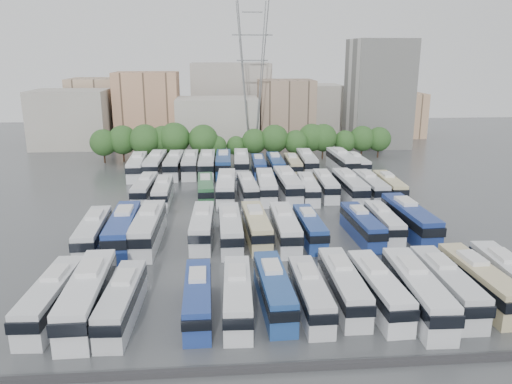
{
  "coord_description": "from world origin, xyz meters",
  "views": [
    {
      "loc": [
        -6.48,
        -64.83,
        22.83
      ],
      "look_at": [
        -0.76,
        5.62,
        3.0
      ],
      "focal_mm": 35.0,
      "sensor_mm": 36.0,
      "label": 1
    }
  ],
  "objects": [
    {
      "name": "ground",
      "position": [
        0.0,
        0.0,
        0.0
      ],
      "size": [
        220.0,
        220.0,
        0.0
      ],
      "primitive_type": "plane",
      "color": "#424447",
      "rests_on": "ground"
    },
    {
      "name": "parapet",
      "position": [
        0.0,
        -33.0,
        0.25
      ],
      "size": [
        56.0,
        0.5,
        0.5
      ],
      "primitive_type": "cube",
      "color": "#2D2D30",
      "rests_on": "ground"
    },
    {
      "name": "tree_line",
      "position": [
        -2.22,
        42.12,
        4.57
      ],
      "size": [
        65.6,
        7.86,
        8.51
      ],
      "color": "black",
      "rests_on": "ground"
    },
    {
      "name": "city_buildings",
      "position": [
        -7.46,
        71.86,
        7.87
      ],
      "size": [
        102.0,
        35.0,
        20.0
      ],
      "color": "#9E998E",
      "rests_on": "ground"
    },
    {
      "name": "apartment_tower",
      "position": [
        34.0,
        58.0,
        13.0
      ],
      "size": [
        14.0,
        14.0,
        26.0
      ],
      "primitive_type": "cube",
      "color": "silver",
      "rests_on": "ground"
    },
    {
      "name": "electricity_pylon",
      "position": [
        2.0,
        50.0,
        18.66
      ],
      "size": [
        9.0,
        6.91,
        33.83
      ],
      "color": "slate",
      "rests_on": "ground"
    },
    {
      "name": "bus_r0_s0",
      "position": [
        -21.39,
        -23.36,
        1.84
      ],
      "size": [
        3.21,
        12.09,
        3.76
      ],
      "rotation": [
        0.0,
        0.0,
        -0.05
      ],
      "color": "silver",
      "rests_on": "ground"
    },
    {
      "name": "bus_r0_s1",
      "position": [
        -18.14,
        -23.64,
        2.06
      ],
      "size": [
        3.17,
        13.44,
        4.2
      ],
      "rotation": [
        0.0,
        0.0,
        0.02
      ],
      "color": "silver",
      "rests_on": "ground"
    },
    {
      "name": "bus_r0_s2",
      "position": [
        -15.03,
        -24.42,
        1.77
      ],
      "size": [
        2.99,
        11.61,
        3.61
      ],
      "rotation": [
        0.0,
        0.0,
        -0.04
      ],
      "color": "silver",
      "rests_on": "ground"
    },
    {
      "name": "bus_r0_s4",
      "position": [
        -8.4,
        -24.17,
        1.71
      ],
      "size": [
        2.57,
        11.13,
        3.48
      ],
      "rotation": [
        0.0,
        0.0,
        0.01
      ],
      "color": "navy",
      "rests_on": "ground"
    },
    {
      "name": "bus_r0_s5",
      "position": [
        -4.85,
        -24.17,
        1.77
      ],
      "size": [
        2.9,
        11.59,
        3.61
      ],
      "rotation": [
        0.0,
        0.0,
        -0.03
      ],
      "color": "silver",
      "rests_on": "ground"
    },
    {
      "name": "bus_r0_s6",
      "position": [
        -1.45,
        -23.32,
        1.79
      ],
      "size": [
        2.99,
        11.73,
        3.65
      ],
      "rotation": [
        0.0,
        0.0,
        0.04
      ],
      "color": "navy",
      "rests_on": "ground"
    },
    {
      "name": "bus_r0_s7",
      "position": [
        1.76,
        -24.11,
        1.7
      ],
      "size": [
        2.57,
        11.09,
        3.47
      ],
      "rotation": [
        0.0,
        0.0,
        0.01
      ],
      "color": "silver",
      "rests_on": "ground"
    },
    {
      "name": "bus_r0_s8",
      "position": [
        5.12,
        -22.99,
        1.81
      ],
      "size": [
        2.57,
        11.73,
        3.68
      ],
      "rotation": [
        0.0,
        0.0,
        -0.0
      ],
      "color": "silver",
      "rests_on": "ground"
    },
    {
      "name": "bus_r0_s9",
      "position": [
        8.18,
        -23.98,
        1.81
      ],
      "size": [
        3.01,
        11.86,
        3.69
      ],
      "rotation": [
        0.0,
        0.0,
        0.04
      ],
      "color": "white",
      "rests_on": "ground"
    },
    {
      "name": "bus_r0_s10",
      "position": [
        11.42,
        -24.94,
        1.99
      ],
      "size": [
        3.22,
        13.0,
        4.05
      ],
      "rotation": [
        0.0,
        0.0,
        -0.03
      ],
      "color": "silver",
      "rests_on": "ground"
    },
    {
      "name": "bus_r0_s11",
      "position": [
        14.71,
        -23.85,
        1.88
      ],
      "size": [
        2.72,
        12.22,
        3.83
      ],
      "rotation": [
        0.0,
        0.0,
        -0.0
      ],
      "color": "silver",
      "rests_on": "ground"
    },
    {
      "name": "bus_r0_s12",
      "position": [
        18.19,
        -23.34,
        1.88
      ],
      "size": [
        3.14,
        12.3,
        3.83
      ],
      "rotation": [
        0.0,
        0.0,
        0.04
      ],
      "color": "#C4B587",
      "rests_on": "ground"
    },
    {
      "name": "bus_r0_s13",
      "position": [
        21.42,
        -23.06,
        1.89
      ],
      "size": [
        3.16,
        12.36,
        3.85
      ],
      "rotation": [
        0.0,
        0.0,
        -0.04
      ],
      "color": "silver",
      "rests_on": "ground"
    },
    {
      "name": "bus_r1_s0",
      "position": [
        -21.5,
        -6.83,
        1.89
      ],
      "size": [
        3.1,
        12.33,
        3.84
      ],
      "rotation": [
        0.0,
        0.0,
        0.03
      ],
      "color": "silver",
      "rests_on": "ground"
    },
    {
      "name": "bus_r1_s1",
      "position": [
        -18.02,
        -6.44,
        2.06
      ],
      "size": [
        3.16,
        13.42,
        4.19
      ],
      "rotation": [
        0.0,
        0.0,
        0.02
      ],
      "color": "navy",
      "rests_on": "ground"
    },
    {
      "name": "bus_r1_s2",
      "position": [
        -15.05,
        -6.2,
        2.05
      ],
      "size": [
        3.28,
        13.36,
        4.17
      ],
      "rotation": [
        0.0,
        0.0,
        -0.03
      ],
      "color": "silver",
      "rests_on": "ground"
    },
    {
      "name": "bus_r1_s4",
      "position": [
        -8.43,
        -5.44,
        1.85
      ],
      "size": [
        3.03,
        12.08,
        3.76
      ],
      "rotation": [
        0.0,
        0.0,
        -0.03
      ],
      "color": "silver",
      "rests_on": "ground"
    },
    {
      "name": "bus_r1_s5",
      "position": [
        -4.96,
        -6.76,
        1.89
      ],
      "size": [
        2.79,
        12.3,
        3.85
      ],
      "rotation": [
        0.0,
        0.0,
        0.01
      ],
      "color": "silver",
      "rests_on": "ground"
    },
    {
      "name": "bus_r1_s6",
      "position": [
        -1.68,
        -6.01,
        1.86
      ],
      "size": [
        3.19,
        12.2,
        3.79
      ],
      "rotation": [
        0.0,
        0.0,
        0.05
      ],
      "color": "beige",
      "rests_on": "ground"
    },
    {
      "name": "bus_r1_s7",
      "position": [
        1.82,
        -6.92,
        1.89
      ],
      "size": [
        2.69,
        12.25,
        3.84
      ],
      "rotation": [
        0.0,
        0.0,
        -0.0
      ],
      "color": "silver",
      "rests_on": "ground"
    },
    {
      "name": "bus_r1_s8",
      "position": [
        4.99,
        -6.58,
        1.71
      ],
      "size": [
        2.73,
        11.17,
        3.48
      ],
      "rotation": [
        0.0,
        0.0,
        0.03
      ],
      "color": "navy",
      "rests_on": "ground"
    },
    {
      "name": "bus_r1_s10",
      "position": [
        11.71,
        -6.52,
        1.76
      ],
      "size": [
        3.01,
        11.55,
        3.59
      ],
      "rotation": [
        0.0,
        0.0,
        0.05
      ],
      "color": "navy",
      "rests_on": "ground"
    },
    {
      "name": "bus_r1_s11",
      "position": [
        14.93,
        -5.36,
        1.68
      ],
      "size": [
        2.54,
        10.95,
        3.42
      ],
      "rotation": [
        0.0,
        0.0,
        -0.01
      ],
      "color": "silver",
      "rests_on": "ground"
    },
    {
      "name": "bus_r1_s12",
      "position": [
        18.32,
        -5.46,
        2.06
      ],
      "size": [
        3.48,
        13.5,
        4.2
      ],
      "rotation": [
        0.0,
        0.0,
        0.04
      ],
      "color": "navy",
      "rests_on": "ground"
    },
    {
      "name": "bus_r2_s1",
      "position": [
        -17.98,
        13.21,
        1.81
      ],
      "size": [
        3.06,
        11.85,
        3.69
      ],
      "rotation": [
        0.0,
        0.0,
        -0.04
      ],
      "color": "silver",
      "rests_on": "ground"
    },
    {
      "name": "bus_r2_s2",
      "position": [
        -14.97,
        11.35,
        1.78
      ],
      "size": [
        2.56,
        11.54,
        3.62
      ],
      "rotation": [
        0.0,
        0.0,
        0.0
      ],
      "color": "silver",
      "rests_on": "ground"
    },
    {
      "name": "bus_r2_s4",
      "position": [
        -8.31,
        12.82,
        1.74
      ],
      "size": [
        2.8,
        11.39,
        3.55
      ],
      "rotation": [
        0.0,
        0.0,
        0.03
      ],
      "color": "#2A6339",
      "rests_on": "ground"
    },
    {
      "name": "bus_r2_s5",
      "position": [
        -5.0,
        12.33,
        2.02
      ],
      "size": [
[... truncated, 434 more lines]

